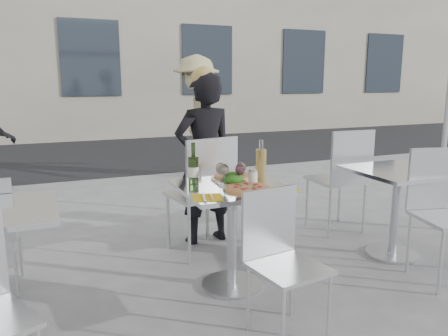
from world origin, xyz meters
name	(u,v)px	position (x,y,z in m)	size (l,w,h in m)	color
ground	(232,286)	(0.00, 0.00, 0.00)	(80.00, 80.00, 0.00)	slate
street_asphalt	(106,152)	(0.00, 6.50, 0.00)	(24.00, 5.00, 0.00)	black
main_table	(232,215)	(0.00, 0.00, 0.54)	(0.72, 0.72, 0.75)	#B7BABF
side_table_right	(397,194)	(1.50, 0.00, 0.54)	(0.72, 0.72, 0.75)	#B7BABF
chair_far	(205,187)	(0.02, 0.61, 0.61)	(0.54, 0.55, 1.02)	silver
chair_near	(279,250)	(0.03, -0.61, 0.50)	(0.44, 0.45, 0.85)	silver
side_chair_rfar	(343,172)	(1.45, 0.64, 0.60)	(0.47, 0.48, 1.02)	silver
side_chair_rnear	(443,203)	(1.52, -0.43, 0.58)	(0.53, 0.54, 0.97)	silver
woman_diner	(204,159)	(0.14, 0.95, 0.77)	(0.56, 0.37, 1.54)	black
pedestrian_b	(197,117)	(1.00, 3.61, 0.92)	(1.19, 0.69, 1.85)	tan
pizza_near	(247,188)	(0.05, -0.13, 0.76)	(0.30, 0.30, 0.02)	#E6A75A
pizza_far	(232,177)	(0.09, 0.20, 0.77)	(0.31, 0.31, 0.03)	white
salad_plate	(233,179)	(0.02, 0.04, 0.79)	(0.22, 0.22, 0.09)	white
wine_bottle	(194,168)	(-0.23, 0.16, 0.86)	(0.07, 0.08, 0.29)	#345520
carafe	(261,163)	(0.29, 0.14, 0.87)	(0.08, 0.08, 0.29)	#DFBC5F
sugar_shaker	(253,177)	(0.16, 0.00, 0.80)	(0.06, 0.06, 0.11)	white
wineglass_white_a	(224,170)	(-0.05, 0.03, 0.86)	(0.07, 0.07, 0.16)	white
wineglass_white_b	(221,169)	(-0.06, 0.07, 0.86)	(0.07, 0.07, 0.16)	white
wineglass_red_a	(240,170)	(0.06, -0.01, 0.86)	(0.07, 0.07, 0.16)	white
wineglass_red_b	(241,168)	(0.09, 0.06, 0.86)	(0.07, 0.07, 0.16)	white
napkin_left	(207,197)	(-0.27, -0.22, 0.75)	(0.22, 0.22, 0.01)	gold
napkin_right	(282,190)	(0.26, -0.24, 0.75)	(0.22, 0.22, 0.01)	gold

